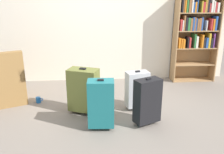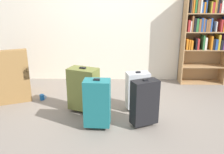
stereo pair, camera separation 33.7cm
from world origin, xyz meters
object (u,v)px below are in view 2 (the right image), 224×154
Objects in this scene: armchair at (8,81)px; mug at (42,97)px; suitcase_black at (144,102)px; suitcase_teal at (97,103)px; suitcase_olive at (84,89)px; bookshelf at (205,32)px; suitcase_silver at (138,90)px.

armchair is 0.66m from mug.
suitcase_black is (2.26, -0.95, 0.04)m from armchair.
suitcase_olive is (-0.24, 0.50, 0.00)m from suitcase_teal.
bookshelf is 2.36m from suitcase_black.
suitcase_black is at bearing -126.46° from bookshelf.
suitcase_olive is at bearing 115.94° from suitcase_teal.
mug is (0.59, -0.08, -0.27)m from armchair.
armchair is 7.60× the size of mug.
armchair reaches higher than suitcase_silver.
bookshelf is 1.90× the size of armchair.
bookshelf is 2.03m from suitcase_silver.
bookshelf is 2.44× the size of suitcase_teal.
bookshelf is 3.77m from armchair.
armchair reaches higher than mug.
suitcase_olive is at bearing -20.26° from armchair.
armchair is at bearing -166.49° from bookshelf.
armchair is (-3.60, -0.87, -0.71)m from bookshelf.
armchair is 1.28× the size of suitcase_teal.
suitcase_olive reaches higher than suitcase_silver.
armchair is 1.27× the size of suitcase_olive.
bookshelf is at bearing 31.68° from suitcase_olive.
suitcase_olive reaches higher than mug.
suitcase_silver is at bearing -11.26° from armchair.
suitcase_black is at bearing -84.33° from suitcase_silver.
suitcase_olive is 1.04× the size of suitcase_black.
armchair is 2.25m from suitcase_silver.
armchair is at bearing 159.74° from suitcase_olive.
suitcase_silver is 0.92× the size of suitcase_black.
bookshelf is 2.42× the size of suitcase_olive.
armchair is at bearing 172.07° from mug.
bookshelf reaches higher than armchair.
mug is at bearing -162.51° from bookshelf.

